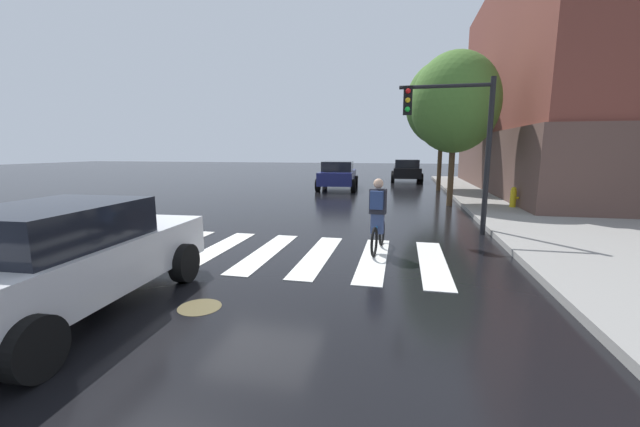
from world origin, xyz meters
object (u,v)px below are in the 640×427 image
street_tree_near (455,103)px  sedan_near (63,258)px  manhole_cover (200,307)px  fire_hydrant (513,197)px  sedan_far (407,170)px  street_tree_mid (443,103)px  traffic_light_near (457,129)px  cyclist (378,216)px  sedan_mid (338,175)px

street_tree_near → sedan_near: bearing=-118.3°
manhole_cover → fire_hydrant: (7.08, 10.73, 0.53)m
sedan_far → street_tree_mid: 7.54m
sedan_far → traffic_light_near: traffic_light_near is taller
cyclist → street_tree_near: size_ratio=0.27×
sedan_far → fire_hydrant: bearing=-73.7°
sedan_mid → cyclist: size_ratio=2.87×
cyclist → fire_hydrant: 8.49m
sedan_far → street_tree_near: bearing=-82.2°
sedan_far → cyclist: (-0.83, -20.28, 0.00)m
sedan_far → street_tree_mid: size_ratio=0.66×
sedan_near → street_tree_mid: (6.69, 18.41, 4.07)m
manhole_cover → street_tree_mid: 19.15m
manhole_cover → sedan_near: sedan_near is taller
sedan_near → traffic_light_near: 9.25m
sedan_far → fire_hydrant: size_ratio=6.09×
street_tree_near → sedan_mid: bearing=134.9°
cyclist → street_tree_near: (2.50, 8.03, 3.35)m
fire_hydrant → street_tree_mid: 8.60m
sedan_near → fire_hydrant: size_ratio=6.00×
fire_hydrant → street_tree_near: 4.38m
manhole_cover → street_tree_near: street_tree_near is taller
traffic_light_near → street_tree_near: 5.74m
sedan_mid → traffic_light_near: 12.60m
manhole_cover → sedan_near: bearing=-161.4°
manhole_cover → cyclist: bearing=57.0°
cyclist → traffic_light_near: size_ratio=0.41×
sedan_far → traffic_light_near: bearing=-86.5°
traffic_light_near → fire_hydrant: size_ratio=5.38×
cyclist → sedan_near: bearing=-134.0°
sedan_near → sedan_mid: (0.86, 18.04, 0.03)m
cyclist → sedan_far: bearing=87.7°
fire_hydrant → sedan_far: bearing=106.3°
traffic_light_near → street_tree_mid: (0.67, 11.69, 2.03)m
sedan_near → street_tree_mid: bearing=70.0°
sedan_mid → street_tree_mid: (5.83, 0.37, 4.04)m
street_tree_mid → fire_hydrant: bearing=-73.4°
sedan_mid → cyclist: 14.17m
cyclist → fire_hydrant: cyclist is taller
traffic_light_near → sedan_mid: bearing=114.5°
sedan_near → traffic_light_near: size_ratio=1.12×
sedan_near → fire_hydrant: 14.33m
fire_hydrant → sedan_near: bearing=-127.9°
manhole_cover → sedan_mid: bearing=92.8°
manhole_cover → street_tree_near: 13.34m
sedan_near → sedan_far: 25.02m
manhole_cover → sedan_near: size_ratio=0.14×
sedan_mid → traffic_light_near: bearing=-65.5°
sedan_mid → cyclist: (3.24, -13.79, -0.01)m
sedan_mid → fire_hydrant: (7.94, -6.73, -0.32)m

